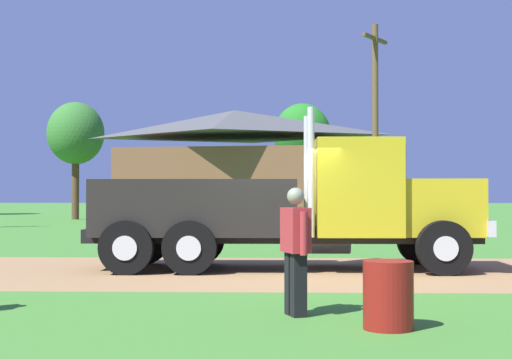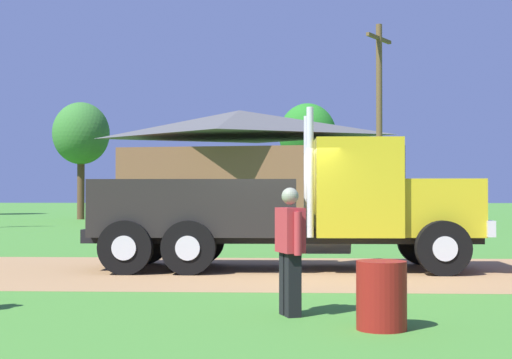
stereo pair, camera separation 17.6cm
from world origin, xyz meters
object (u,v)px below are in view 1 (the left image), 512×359
(truck_foreground_white, at_px, (289,208))
(steel_barrel, at_px, (388,295))
(visitor_standing_near, at_px, (296,245))
(shed_building, at_px, (235,168))
(utility_pole_far, at_px, (375,121))

(truck_foreground_white, relative_size, steel_barrel, 10.21)
(visitor_standing_near, height_order, steel_barrel, visitor_standing_near)
(truck_foreground_white, relative_size, shed_building, 0.65)
(truck_foreground_white, height_order, shed_building, shed_building)
(steel_barrel, bearing_deg, shed_building, 96.93)
(truck_foreground_white, relative_size, visitor_standing_near, 4.91)
(truck_foreground_white, relative_size, utility_pole_far, 0.95)
(truck_foreground_white, bearing_deg, shed_building, 96.30)
(truck_foreground_white, bearing_deg, utility_pole_far, 76.71)
(utility_pole_far, bearing_deg, visitor_standing_near, -99.71)
(shed_building, bearing_deg, truck_foreground_white, -83.70)
(utility_pole_far, bearing_deg, steel_barrel, -96.69)
(shed_building, relative_size, utility_pole_far, 1.44)
(visitor_standing_near, relative_size, utility_pole_far, 0.19)
(steel_barrel, xyz_separation_m, utility_pole_far, (2.71, 23.09, 4.23))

